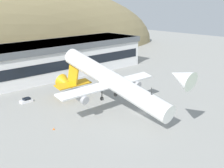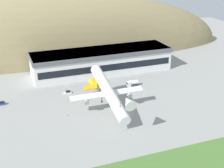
% 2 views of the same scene
% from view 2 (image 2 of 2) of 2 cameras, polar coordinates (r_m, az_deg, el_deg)
% --- Properties ---
extents(ground_plane, '(365.32, 365.32, 0.00)m').
position_cam_2_polar(ground_plane, '(140.86, 2.50, -5.64)').
color(ground_plane, gray).
extents(hill_backdrop, '(273.54, 53.05, 85.32)m').
position_cam_2_polar(hill_backdrop, '(225.09, -11.17, 4.97)').
color(hill_backdrop, '#8E7F56').
rests_on(hill_backdrop, ground_plane).
extents(terminal_building, '(84.37, 22.70, 13.86)m').
position_cam_2_polar(terminal_building, '(188.70, -1.88, 4.45)').
color(terminal_building, silver).
rests_on(terminal_building, ground_plane).
extents(cargo_airplane, '(34.62, 51.04, 16.72)m').
position_cam_2_polar(cargo_airplane, '(140.61, -0.72, -1.53)').
color(cargo_airplane, white).
extents(service_car_0, '(3.76, 2.01, 1.65)m').
position_cam_2_polar(service_car_0, '(158.40, -19.49, -3.38)').
color(service_car_0, '#264C99').
rests_on(service_car_0, ground_plane).
extents(service_car_1, '(4.00, 1.97, 1.46)m').
position_cam_2_polar(service_car_1, '(162.85, -8.10, -1.54)').
color(service_car_1, silver).
rests_on(service_car_1, ground_plane).
extents(fuel_truck, '(6.50, 2.59, 3.27)m').
position_cam_2_polar(fuel_truck, '(170.52, 3.76, 0.14)').
color(fuel_truck, silver).
rests_on(fuel_truck, ground_plane).
extents(traffic_cone_0, '(0.52, 0.52, 0.58)m').
position_cam_2_polar(traffic_cone_0, '(141.00, -8.15, -5.70)').
color(traffic_cone_0, orange).
rests_on(traffic_cone_0, ground_plane).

